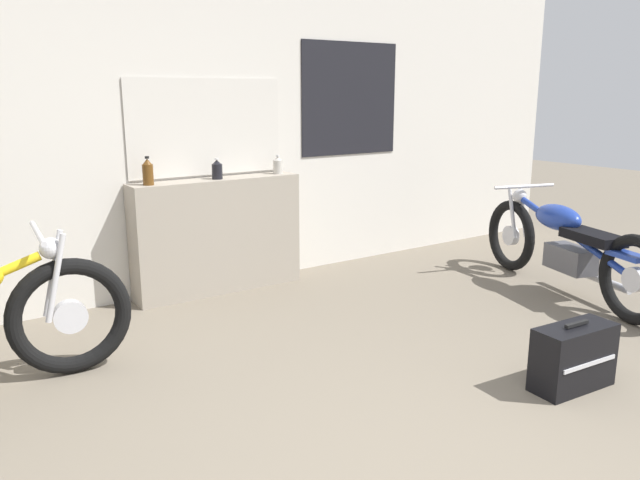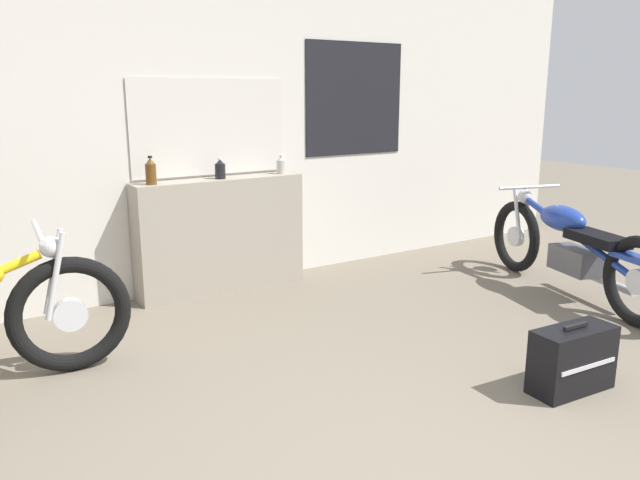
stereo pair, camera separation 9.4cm
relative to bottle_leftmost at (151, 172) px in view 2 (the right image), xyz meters
name	(u,v)px [view 2 (the right image)]	position (x,y,z in m)	size (l,w,h in m)	color
wall_back	(148,130)	(0.07, 0.21, 0.31)	(10.00, 0.07, 2.80)	silver
sill_counter	(221,235)	(0.60, 0.03, -0.60)	(1.50, 0.28, 0.99)	gray
bottle_leftmost	(151,172)	(0.00, 0.00, 0.00)	(0.09, 0.09, 0.23)	#5B3814
bottle_left_center	(220,170)	(0.60, 0.01, -0.02)	(0.09, 0.09, 0.18)	black
bottle_center	(281,165)	(1.21, 0.03, -0.03)	(0.09, 0.09, 0.17)	#B7B2A8
motorcycle_blue	(570,247)	(3.02, -1.73, -0.67)	(0.84, 2.17, 0.86)	black
hard_case_black	(572,359)	(1.50, -2.86, -0.90)	(0.53, 0.26, 0.41)	black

